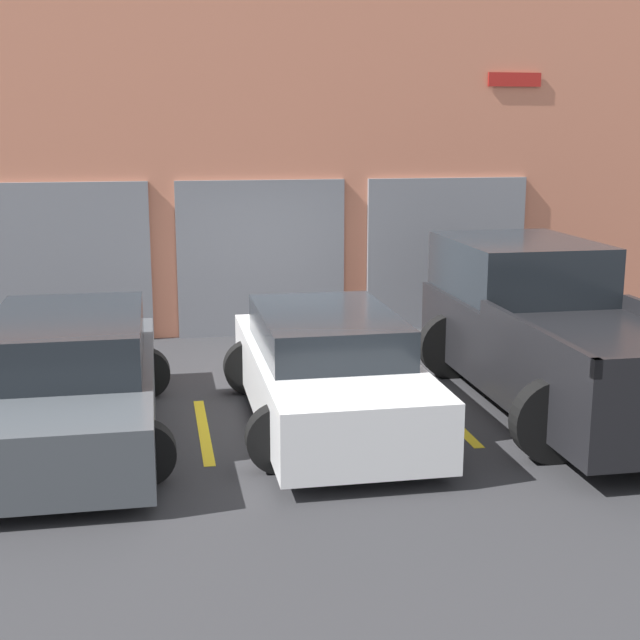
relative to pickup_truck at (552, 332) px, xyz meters
name	(u,v)px	position (x,y,z in m)	size (l,w,h in m)	color
ground_plane	(305,384)	(-2.83, 1.27, -0.87)	(28.00, 28.00, 0.00)	#2D2D30
shophouse_building	(270,162)	(-2.84, 4.55, 1.89)	(14.42, 0.68, 5.63)	#D17A5B
pickup_truck	(552,332)	(0.00, 0.00, 0.00)	(2.55, 5.12, 1.87)	black
sedan_white	(328,371)	(-2.83, -0.30, -0.26)	(2.16, 4.31, 1.28)	white
sedan_side	(69,382)	(-5.67, -0.29, -0.24)	(2.18, 4.56, 1.35)	#474C51
parking_stripe_left	(204,430)	(-4.25, -0.32, -0.87)	(0.12, 2.20, 0.01)	gold
parking_stripe_centre	(446,415)	(-1.42, -0.32, -0.87)	(0.12, 2.20, 0.01)	gold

